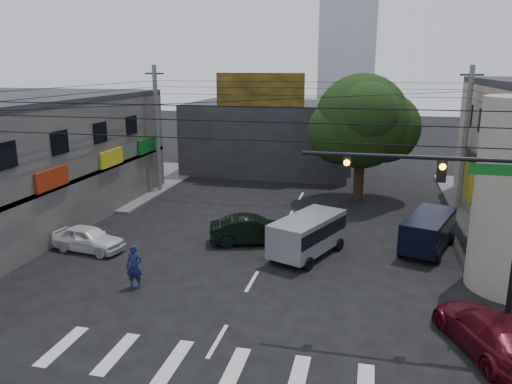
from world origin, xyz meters
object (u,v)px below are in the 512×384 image
(street_tree, at_px, (362,122))
(white_compact, at_px, (88,238))
(dark_sedan, at_px, (252,230))
(navy_van, at_px, (428,233))
(maroon_sedan, at_px, (490,332))
(utility_pole_far_left, at_px, (157,130))
(traffic_officer, at_px, (134,267))
(silver_minivan, at_px, (308,237))
(utility_pole_far_right, at_px, (465,140))
(traffic_gantry, at_px, (466,204))

(street_tree, bearing_deg, white_compact, -134.35)
(dark_sedan, relative_size, navy_van, 0.95)
(dark_sedan, bearing_deg, street_tree, -44.90)
(street_tree, xyz_separation_m, dark_sedan, (-5.14, -10.28, -4.74))
(maroon_sedan, bearing_deg, utility_pole_far_left, -63.16)
(white_compact, height_order, traffic_officer, traffic_officer)
(utility_pole_far_left, distance_m, silver_minivan, 16.61)
(dark_sedan, height_order, traffic_officer, traffic_officer)
(utility_pole_far_right, bearing_deg, maroon_sedan, -95.27)
(street_tree, height_order, traffic_officer, street_tree)
(white_compact, relative_size, navy_van, 0.81)
(maroon_sedan, bearing_deg, street_tree, -96.25)
(silver_minivan, bearing_deg, traffic_officer, 151.23)
(silver_minivan, xyz_separation_m, traffic_officer, (-6.62, -5.34, -0.04))
(street_tree, xyz_separation_m, utility_pole_far_right, (6.50, -1.00, -0.87))
(utility_pole_far_left, distance_m, white_compact, 12.98)
(traffic_officer, bearing_deg, traffic_gantry, -11.77)
(utility_pole_far_left, relative_size, navy_van, 1.85)
(utility_pole_far_right, distance_m, maroon_sedan, 18.06)
(street_tree, bearing_deg, utility_pole_far_left, -176.05)
(white_compact, bearing_deg, traffic_gantry, -97.39)
(utility_pole_far_left, height_order, navy_van, utility_pole_far_left)
(dark_sedan, height_order, silver_minivan, silver_minivan)
(traffic_gantry, bearing_deg, maroon_sedan, -27.84)
(white_compact, bearing_deg, utility_pole_far_right, -49.44)
(silver_minivan, bearing_deg, navy_van, -47.84)
(maroon_sedan, bearing_deg, white_compact, -37.48)
(traffic_gantry, bearing_deg, street_tree, 101.99)
(dark_sedan, distance_m, maroon_sedan, 13.00)
(maroon_sedan, xyz_separation_m, navy_van, (-1.08, 9.28, 0.22))
(dark_sedan, height_order, maroon_sedan, dark_sedan)
(traffic_officer, bearing_deg, silver_minivan, 32.93)
(utility_pole_far_right, xyz_separation_m, silver_minivan, (-8.56, -10.39, -3.61))
(utility_pole_far_left, relative_size, maroon_sedan, 1.74)
(silver_minivan, distance_m, navy_van, 6.22)
(white_compact, height_order, silver_minivan, silver_minivan)
(traffic_gantry, bearing_deg, traffic_officer, 174.21)
(utility_pole_far_right, bearing_deg, traffic_gantry, -98.94)
(utility_pole_far_right, xyz_separation_m, navy_van, (-2.71, -8.28, -3.67))
(utility_pole_far_left, bearing_deg, street_tree, 3.95)
(traffic_gantry, xyz_separation_m, silver_minivan, (-5.88, 6.61, -3.84))
(dark_sedan, relative_size, traffic_officer, 2.49)
(street_tree, height_order, utility_pole_far_right, utility_pole_far_right)
(utility_pole_far_left, bearing_deg, white_compact, -82.91)
(traffic_gantry, height_order, traffic_officer, traffic_gantry)
(maroon_sedan, bearing_deg, navy_van, -104.32)
(maroon_sedan, distance_m, navy_van, 9.35)
(dark_sedan, bearing_deg, navy_van, -101.96)
(navy_van, bearing_deg, traffic_officer, 139.44)
(white_compact, bearing_deg, navy_van, -68.26)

